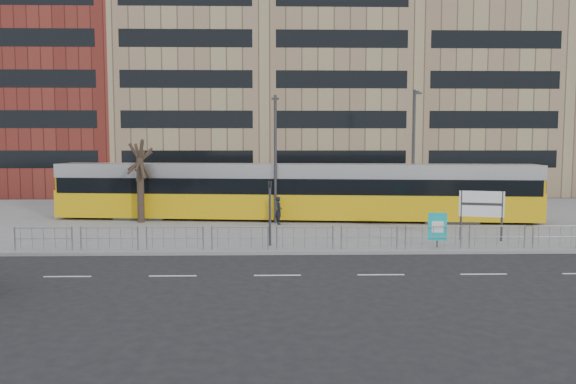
{
  "coord_description": "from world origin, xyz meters",
  "views": [
    {
      "loc": [
        -2.1,
        -25.18,
        5.07
      ],
      "look_at": [
        -1.35,
        6.0,
        2.34
      ],
      "focal_mm": 35.0,
      "sensor_mm": 36.0,
      "label": 1
    }
  ],
  "objects_px": {
    "tram": "(293,192)",
    "ad_panel": "(437,227)",
    "bare_tree": "(139,138)",
    "station_sign": "(482,206)",
    "traffic_light_west": "(270,205)",
    "pedestrian": "(279,211)",
    "lamp_post_east": "(414,149)",
    "lamp_post_west": "(275,153)"
  },
  "relations": [
    {
      "from": "traffic_light_west",
      "to": "bare_tree",
      "type": "relative_size",
      "value": 0.43
    },
    {
      "from": "ad_panel",
      "to": "traffic_light_west",
      "type": "height_order",
      "value": "traffic_light_west"
    },
    {
      "from": "station_sign",
      "to": "ad_panel",
      "type": "distance_m",
      "value": 3.43
    },
    {
      "from": "station_sign",
      "to": "bare_tree",
      "type": "relative_size",
      "value": 0.35
    },
    {
      "from": "tram",
      "to": "ad_panel",
      "type": "distance_m",
      "value": 11.77
    },
    {
      "from": "pedestrian",
      "to": "lamp_post_west",
      "type": "distance_m",
      "value": 3.5
    },
    {
      "from": "station_sign",
      "to": "ad_panel",
      "type": "xyz_separation_m",
      "value": [
        -2.77,
        -1.86,
        -0.77
      ]
    },
    {
      "from": "tram",
      "to": "traffic_light_west",
      "type": "height_order",
      "value": "tram"
    },
    {
      "from": "station_sign",
      "to": "traffic_light_west",
      "type": "relative_size",
      "value": 0.81
    },
    {
      "from": "lamp_post_west",
      "to": "pedestrian",
      "type": "bearing_deg",
      "value": -73.55
    },
    {
      "from": "pedestrian",
      "to": "lamp_post_east",
      "type": "relative_size",
      "value": 0.2
    },
    {
      "from": "station_sign",
      "to": "ad_panel",
      "type": "relative_size",
      "value": 1.53
    },
    {
      "from": "station_sign",
      "to": "lamp_post_west",
      "type": "distance_m",
      "value": 12.5
    },
    {
      "from": "station_sign",
      "to": "lamp_post_west",
      "type": "xyz_separation_m",
      "value": [
        -10.4,
        6.45,
        2.55
      ]
    },
    {
      "from": "pedestrian",
      "to": "lamp_post_east",
      "type": "distance_m",
      "value": 9.81
    },
    {
      "from": "tram",
      "to": "ad_panel",
      "type": "relative_size",
      "value": 18.67
    },
    {
      "from": "lamp_post_west",
      "to": "bare_tree",
      "type": "xyz_separation_m",
      "value": [
        -8.36,
        0.5,
        0.95
      ]
    },
    {
      "from": "ad_panel",
      "to": "bare_tree",
      "type": "height_order",
      "value": "bare_tree"
    },
    {
      "from": "traffic_light_west",
      "to": "station_sign",
      "type": "bearing_deg",
      "value": 7.52
    },
    {
      "from": "tram",
      "to": "station_sign",
      "type": "distance_m",
      "value": 12.19
    },
    {
      "from": "ad_panel",
      "to": "bare_tree",
      "type": "relative_size",
      "value": 0.23
    },
    {
      "from": "tram",
      "to": "traffic_light_west",
      "type": "xyz_separation_m",
      "value": [
        -1.4,
        -9.12,
        0.17
      ]
    },
    {
      "from": "tram",
      "to": "pedestrian",
      "type": "xyz_separation_m",
      "value": [
        -0.93,
        -2.11,
        -0.95
      ]
    },
    {
      "from": "traffic_light_west",
      "to": "bare_tree",
      "type": "distance_m",
      "value": 11.94
    },
    {
      "from": "traffic_light_west",
      "to": "lamp_post_east",
      "type": "distance_m",
      "value": 13.43
    },
    {
      "from": "station_sign",
      "to": "pedestrian",
      "type": "height_order",
      "value": "station_sign"
    },
    {
      "from": "station_sign",
      "to": "bare_tree",
      "type": "height_order",
      "value": "bare_tree"
    },
    {
      "from": "lamp_post_west",
      "to": "bare_tree",
      "type": "distance_m",
      "value": 8.43
    },
    {
      "from": "tram",
      "to": "ad_panel",
      "type": "xyz_separation_m",
      "value": [
        6.5,
        -9.77,
        -0.84
      ]
    },
    {
      "from": "tram",
      "to": "ad_panel",
      "type": "bearing_deg",
      "value": -50.08
    },
    {
      "from": "ad_panel",
      "to": "lamp_post_west",
      "type": "distance_m",
      "value": 11.76
    },
    {
      "from": "tram",
      "to": "traffic_light_west",
      "type": "bearing_deg",
      "value": -92.49
    },
    {
      "from": "pedestrian",
      "to": "lamp_post_west",
      "type": "height_order",
      "value": "lamp_post_west"
    },
    {
      "from": "bare_tree",
      "to": "lamp_post_east",
      "type": "bearing_deg",
      "value": 4.17
    },
    {
      "from": "pedestrian",
      "to": "ad_panel",
      "type": "bearing_deg",
      "value": -144.37
    },
    {
      "from": "tram",
      "to": "traffic_light_west",
      "type": "distance_m",
      "value": 9.23
    },
    {
      "from": "ad_panel",
      "to": "lamp_post_east",
      "type": "distance_m",
      "value": 10.77
    },
    {
      "from": "lamp_post_east",
      "to": "bare_tree",
      "type": "distance_m",
      "value": 17.37
    },
    {
      "from": "pedestrian",
      "to": "bare_tree",
      "type": "xyz_separation_m",
      "value": [
        -8.55,
        1.15,
        4.39
      ]
    },
    {
      "from": "tram",
      "to": "station_sign",
      "type": "relative_size",
      "value": 12.21
    },
    {
      "from": "tram",
      "to": "lamp_post_west",
      "type": "xyz_separation_m",
      "value": [
        -1.13,
        -1.46,
        2.49
      ]
    },
    {
      "from": "bare_tree",
      "to": "ad_panel",
      "type": "bearing_deg",
      "value": -28.84
    }
  ]
}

